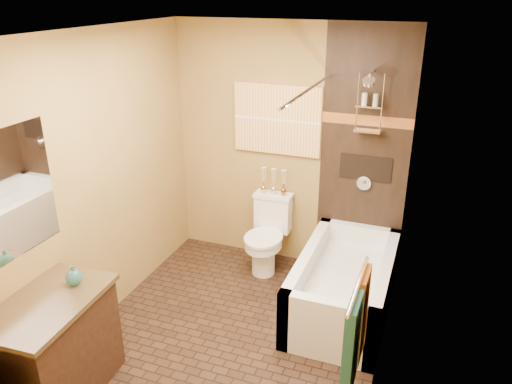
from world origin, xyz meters
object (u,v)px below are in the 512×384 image
at_px(sunset_painting, 277,120).
at_px(toilet, 267,234).
at_px(bathtub, 344,289).
at_px(vanity, 55,349).

bearing_deg(sunset_painting, toilet, -90.00).
distance_m(bathtub, toilet, 1.03).
bearing_deg(toilet, vanity, -110.80).
height_order(bathtub, toilet, toilet).
distance_m(toilet, vanity, 2.36).
relative_size(sunset_painting, bathtub, 0.60).
xyz_separation_m(sunset_painting, vanity, (-0.82, -2.48, -1.14)).
height_order(bathtub, vanity, vanity).
xyz_separation_m(bathtub, toilet, (-0.91, 0.46, 0.17)).
relative_size(sunset_painting, vanity, 0.95).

